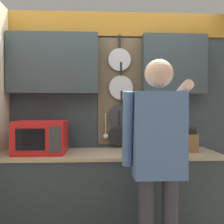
# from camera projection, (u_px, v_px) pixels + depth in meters

# --- Properties ---
(base_cabinet_counter) EXTENTS (2.17, 0.63, 0.93)m
(base_cabinet_counter) POSITION_uv_depth(u_px,v_px,m) (109.00, 199.00, 2.51)
(base_cabinet_counter) COLOR #2D383D
(base_cabinet_counter) RESTS_ON ground_plane
(back_wall_unit) EXTENTS (2.74, 0.20, 2.44)m
(back_wall_unit) POSITION_uv_depth(u_px,v_px,m) (107.00, 97.00, 2.77)
(back_wall_unit) COLOR #2D383D
(back_wall_unit) RESTS_ON ground_plane
(microwave) EXTENTS (0.48, 0.41, 0.32)m
(microwave) POSITION_uv_depth(u_px,v_px,m) (41.00, 137.00, 2.45)
(microwave) COLOR red
(microwave) RESTS_ON base_cabinet_counter
(knife_block) EXTENTS (0.11, 0.15, 0.25)m
(knife_block) POSITION_uv_depth(u_px,v_px,m) (191.00, 143.00, 2.53)
(knife_block) COLOR brown
(knife_block) RESTS_ON base_cabinet_counter
(utensil_crock) EXTENTS (0.10, 0.10, 0.33)m
(utensil_crock) POSITION_uv_depth(u_px,v_px,m) (153.00, 144.00, 2.51)
(utensil_crock) COLOR white
(utensil_crock) RESTS_ON base_cabinet_counter
(person) EXTENTS (0.54, 0.67, 1.74)m
(person) POSITION_uv_depth(u_px,v_px,m) (158.00, 152.00, 1.88)
(person) COLOR #383842
(person) RESTS_ON ground_plane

